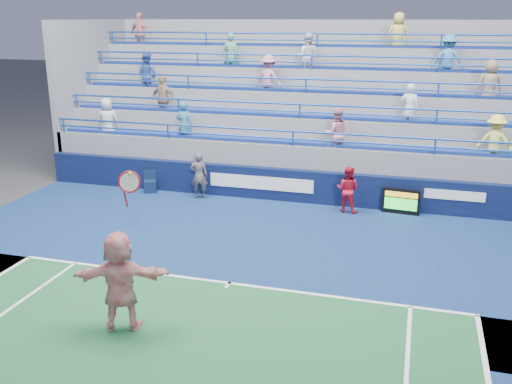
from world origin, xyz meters
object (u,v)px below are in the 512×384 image
(serve_speed_board, at_px, (401,202))
(tennis_player, at_px, (120,281))
(line_judge, at_px, (199,175))
(ball_girl, at_px, (348,189))
(judge_chair, at_px, (150,186))

(serve_speed_board, relative_size, tennis_player, 0.36)
(tennis_player, bearing_deg, serve_speed_board, 59.63)
(line_judge, bearing_deg, serve_speed_board, 163.10)
(ball_girl, bearing_deg, tennis_player, 78.71)
(judge_chair, bearing_deg, tennis_player, -67.28)
(judge_chair, relative_size, ball_girl, 0.51)
(tennis_player, bearing_deg, line_judge, 101.19)
(line_judge, xyz_separation_m, ball_girl, (5.05, -0.07, -0.05))
(judge_chair, bearing_deg, ball_girl, -1.79)
(judge_chair, distance_m, ball_girl, 6.99)
(ball_girl, bearing_deg, judge_chair, 9.05)
(tennis_player, relative_size, ball_girl, 2.19)
(judge_chair, relative_size, line_judge, 0.47)
(tennis_player, height_order, line_judge, tennis_player)
(line_judge, distance_m, ball_girl, 5.05)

